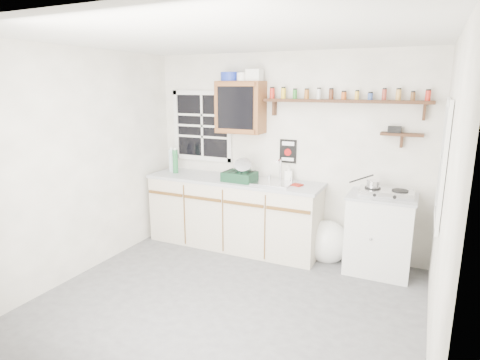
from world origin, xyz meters
name	(u,v)px	position (x,y,z in m)	size (l,w,h in m)	color
room	(228,179)	(0.00, 0.00, 1.25)	(3.64, 3.24, 2.54)	#4C4C4E
main_cabinet	(233,213)	(-0.58, 1.30, 0.46)	(2.31, 0.63, 0.92)	#BFB49E
right_cabinet	(379,234)	(1.25, 1.32, 0.46)	(0.73, 0.57, 0.91)	silver
sink	(272,182)	(-0.05, 1.30, 0.93)	(0.52, 0.44, 0.29)	silver
upper_cabinet	(240,107)	(-0.55, 1.44, 1.82)	(0.60, 0.32, 0.65)	#5E3217
upper_cabinet_clutter	(239,76)	(-0.57, 1.44, 2.21)	(0.55, 0.24, 0.14)	#172B96
spice_shelf	(342,100)	(0.71, 1.51, 1.93)	(1.91, 0.18, 0.35)	black
secondary_shelf	(400,134)	(1.36, 1.52, 1.58)	(0.45, 0.16, 0.24)	black
warning_sign	(288,151)	(0.05, 1.59, 1.28)	(0.22, 0.02, 0.30)	black
window_back	(202,126)	(-1.20, 1.59, 1.55)	(0.93, 0.03, 0.98)	black
window_right	(444,163)	(1.79, 0.55, 1.45)	(0.03, 0.78, 1.08)	black
water_bottles	(173,160)	(-1.52, 1.32, 1.08)	(0.17, 0.13, 0.35)	silver
dish_rack	(241,174)	(-0.44, 1.22, 1.02)	(0.40, 0.31, 0.30)	black
soap_bottle	(289,173)	(0.10, 1.50, 1.02)	(0.09, 0.09, 0.20)	silver
rag	(297,185)	(0.27, 1.30, 0.93)	(0.12, 0.10, 0.02)	maroon
hotplate	(386,193)	(1.28, 1.31, 0.95)	(0.59, 0.34, 0.08)	silver
saucepan	(372,184)	(1.13, 1.31, 1.03)	(0.35, 0.18, 0.15)	silver
trash_bag	(327,242)	(0.65, 1.40, 0.23)	(0.47, 0.42, 0.53)	white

